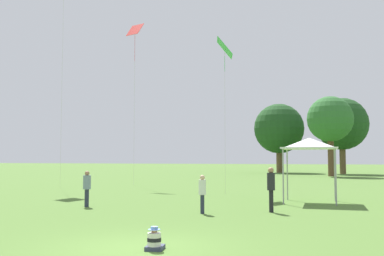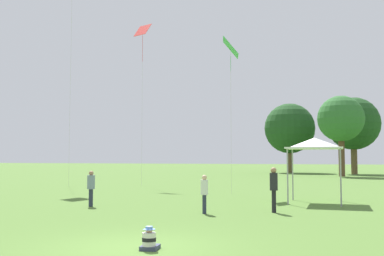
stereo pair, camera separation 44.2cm
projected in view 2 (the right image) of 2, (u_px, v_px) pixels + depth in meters
ground_plane at (133, 248)px, 10.99m from camera, size 300.00×300.00×0.00m
seated_toddler at (149, 240)px, 10.74m from camera, size 0.47×0.56×0.57m
person_standing_0 at (274, 185)px, 18.10m from camera, size 0.44×0.44×1.82m
person_standing_1 at (204, 190)px, 17.72m from camera, size 0.40×0.40×1.52m
person_standing_2 at (91, 185)px, 20.34m from camera, size 0.40×0.40×1.61m
canopy_tent at (314, 144)px, 22.07m from camera, size 2.66×2.66×3.19m
kite_1 at (231, 50)px, 28.14m from camera, size 1.26×1.64×9.68m
kite_3 at (143, 34)px, 36.78m from camera, size 1.48×1.17×13.19m
distant_tree_0 at (290, 129)px, 66.85m from camera, size 7.45×7.45×10.31m
distant_tree_1 at (353, 124)px, 60.99m from camera, size 7.14×7.14×10.43m
distant_tree_2 at (341, 119)px, 53.44m from camera, size 5.48×5.48×9.62m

